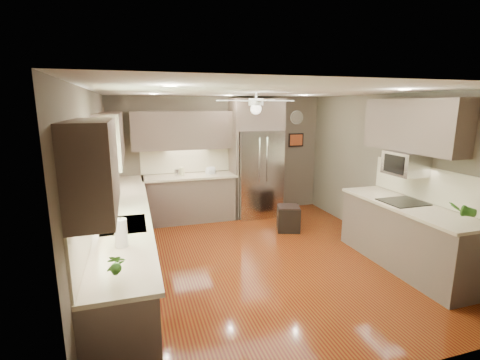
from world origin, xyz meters
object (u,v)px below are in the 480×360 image
potted_plant_left (116,264)px  bowl (211,173)px  refrigerator (257,160)px  potted_plant_right (461,210)px  stool (288,218)px  canister_b (177,173)px  microwave (405,163)px  canister_c (182,171)px  paper_towel (121,233)px  soap_bottle (110,212)px

potted_plant_left → bowl: bearing=67.7°
potted_plant_left → refrigerator: size_ratio=0.11×
potted_plant_right → stool: size_ratio=0.60×
stool → refrigerator: bearing=102.3°
canister_b → microwave: size_ratio=0.25×
potted_plant_right → microwave: (0.10, 1.07, 0.38)m
potted_plant_left → potted_plant_right: size_ratio=0.89×
canister_c → paper_towel: 3.55m
potted_plant_left → canister_c: bearing=75.1°
potted_plant_right → stool: 2.97m
canister_b → paper_towel: size_ratio=0.46×
soap_bottle → microwave: microwave is taller
canister_b → potted_plant_left: 4.20m
canister_c → potted_plant_left: size_ratio=0.59×
refrigerator → paper_towel: 4.26m
paper_towel → potted_plant_left: bearing=-91.7°
potted_plant_left → paper_towel: bearing=88.3°
canister_b → microwave: bearing=-42.4°
refrigerator → canister_b: bearing=179.0°
stool → potted_plant_right: bearing=-69.8°
soap_bottle → paper_towel: size_ratio=0.60×
soap_bottle → paper_towel: 0.95m
potted_plant_left → bowl: (1.68, 4.09, -0.11)m
paper_towel → stool: bearing=37.9°
soap_bottle → potted_plant_left: potted_plant_left is taller
potted_plant_left → stool: (2.90, 2.95, -0.84)m
canister_b → stool: canister_b is taller
canister_c → potted_plant_left: 4.24m
bowl → paper_towel: bearing=-116.1°
microwave → paper_towel: microwave is taller
refrigerator → microwave: 3.03m
potted_plant_left → paper_towel: size_ratio=0.91×
canister_b → microwave: (3.00, -2.74, 0.47)m
soap_bottle → refrigerator: 3.68m
stool → paper_towel: bearing=-142.1°
soap_bottle → paper_towel: bearing=-81.1°
potted_plant_left → stool: size_ratio=0.54×
canister_b → potted_plant_left: (-0.99, -4.08, 0.07)m
stool → paper_towel: 3.74m
bowl → paper_towel: size_ratio=0.79×
soap_bottle → stool: soap_bottle is taller
potted_plant_left → microwave: bearing=18.7°
potted_plant_right → stool: bearing=110.2°
canister_c → bowl: canister_c is taller
canister_c → stool: size_ratio=0.32×
potted_plant_right → bowl: (-2.20, 3.81, -0.13)m
soap_bottle → potted_plant_left: (0.13, -1.65, 0.05)m
bowl → canister_c: bearing=179.8°
canister_b → stool: size_ratio=0.27×
microwave → bowl: bearing=130.0°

